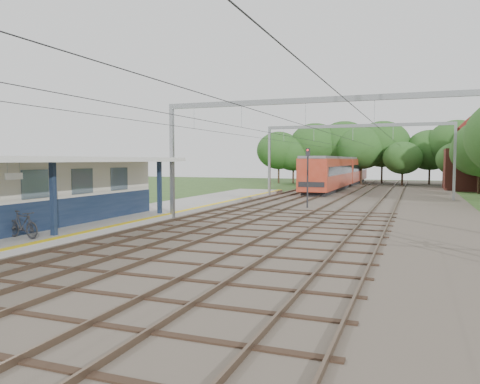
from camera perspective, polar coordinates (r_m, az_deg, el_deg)
The scene contains 12 objects.
ground at distance 13.94m, azimuth -20.35°, elevation -11.46°, with size 160.00×160.00×0.00m, color #2D4C1E.
ballast_bed at distance 40.55m, azimuth 13.70°, elevation -1.27°, with size 18.00×90.00×0.10m, color #473D33.
platform at distance 29.35m, azimuth -13.44°, elevation -2.97°, with size 5.00×52.00×0.35m, color gray.
yellow_stripe at distance 28.14m, azimuth -9.65°, elevation -2.84°, with size 0.45×52.00×0.01m, color yellow.
station_building at distance 24.71m, azimuth -25.35°, elevation -0.16°, with size 3.41×18.00×3.40m.
canopy at distance 23.17m, azimuth -25.34°, elevation 3.56°, with size 6.40×20.00×3.44m.
rail_tracks at distance 40.92m, azimuth 10.23°, elevation -1.00°, with size 11.80×88.00×0.15m.
catenary_system at distance 35.85m, azimuth 11.93°, elevation 6.83°, with size 17.22×88.00×7.00m.
tree_band at distance 67.42m, azimuth 16.47°, elevation 4.84°, with size 31.72×30.88×8.82m.
bicycle at distance 21.72m, azimuth -25.00°, elevation -3.61°, with size 0.55×1.93×1.16m, color black.
train at distance 63.60m, azimuth 12.23°, elevation 2.53°, with size 3.01×37.48×3.95m.
signal_post at distance 34.94m, azimuth 8.25°, elevation 2.63°, with size 0.35×0.31×4.51m.
Camera 1 is at (8.90, -10.10, 3.64)m, focal length 35.00 mm.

